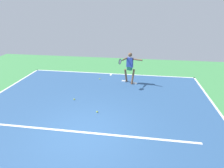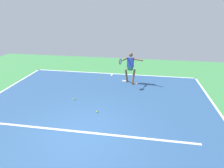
% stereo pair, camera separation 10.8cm
% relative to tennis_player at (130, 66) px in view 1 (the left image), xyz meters
% --- Properties ---
extents(ground_plane, '(20.91, 20.91, 0.00)m').
position_rel_tennis_player_xyz_m(ground_plane, '(1.25, 4.95, -1.01)').
color(ground_plane, '#428E4C').
extents(court_surface, '(10.49, 12.87, 0.00)m').
position_rel_tennis_player_xyz_m(court_surface, '(1.25, 4.95, -1.01)').
color(court_surface, '#2D5484').
rests_on(court_surface, ground_plane).
extents(court_line_baseline_near, '(10.49, 0.10, 0.01)m').
position_rel_tennis_player_xyz_m(court_line_baseline_near, '(1.25, -1.44, -1.01)').
color(court_line_baseline_near, white).
rests_on(court_line_baseline_near, ground_plane).
extents(court_line_service, '(7.87, 0.10, 0.01)m').
position_rel_tennis_player_xyz_m(court_line_service, '(1.25, 4.85, -1.01)').
color(court_line_service, white).
rests_on(court_line_service, ground_plane).
extents(court_line_centre_mark, '(0.10, 0.30, 0.01)m').
position_rel_tennis_player_xyz_m(court_line_centre_mark, '(1.25, -1.24, -1.01)').
color(court_line_centre_mark, white).
rests_on(court_line_centre_mark, ground_plane).
extents(tennis_player, '(1.21, 1.19, 1.77)m').
position_rel_tennis_player_xyz_m(tennis_player, '(0.00, 0.00, 0.00)').
color(tennis_player, brown).
rests_on(tennis_player, ground_plane).
extents(tennis_ball_near_player, '(0.07, 0.07, 0.07)m').
position_rel_tennis_player_xyz_m(tennis_ball_near_player, '(1.10, 3.47, -0.98)').
color(tennis_ball_near_player, '#CCE033').
rests_on(tennis_ball_near_player, ground_plane).
extents(tennis_ball_centre_court, '(0.07, 0.07, 0.07)m').
position_rel_tennis_player_xyz_m(tennis_ball_centre_court, '(1.79, -0.33, -0.98)').
color(tennis_ball_centre_court, '#CCE033').
rests_on(tennis_ball_centre_court, ground_plane).
extents(tennis_ball_near_service_line, '(0.07, 0.07, 0.07)m').
position_rel_tennis_player_xyz_m(tennis_ball_near_service_line, '(2.42, 2.51, -0.98)').
color(tennis_ball_near_service_line, '#CCE033').
rests_on(tennis_ball_near_service_line, ground_plane).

